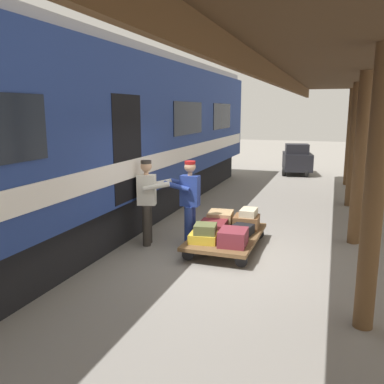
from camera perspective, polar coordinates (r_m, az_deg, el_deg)
name	(u,v)px	position (r m, az deg, el deg)	size (l,w,h in m)	color
ground_plane	(230,259)	(7.58, 5.31, -9.28)	(60.00, 60.00, 0.00)	gray
platform_canopy	(369,68)	(6.93, 23.48, 15.53)	(3.20, 18.28, 3.56)	brown
train_car	(61,141)	(8.65, -17.79, 6.81)	(3.03, 19.31, 4.00)	navy
luggage_cart	(226,237)	(8.03, 4.78, -6.20)	(1.22, 2.10, 0.29)	brown
suitcase_black_hardshell	(240,231)	(7.93, 6.73, -5.45)	(0.37, 0.61, 0.19)	black
suitcase_tan_vintage	(221,219)	(8.58, 3.99, -3.71)	(0.49, 0.56, 0.29)	tan
suitcase_burgundy_valise	(233,237)	(7.38, 5.74, -6.31)	(0.48, 0.55, 0.29)	maroon
suitcase_yellow_case	(204,238)	(7.54, 1.64, -6.36)	(0.50, 0.45, 0.16)	gold
suitcase_maroon_trunk	(213,227)	(8.06, 2.90, -4.95)	(0.50, 0.60, 0.23)	maroon
suitcase_brown_leather	(246,222)	(8.47, 7.59, -4.14)	(0.50, 0.52, 0.25)	brown
suitcase_cream_canvas	(249,212)	(8.43, 7.89, -2.82)	(0.31, 0.46, 0.14)	beige
suitcase_olive_duffel	(205,229)	(7.48, 1.87, -5.15)	(0.39, 0.39, 0.18)	brown
porter_in_overalls	(189,200)	(8.03, -0.41, -1.17)	(0.67, 0.43, 1.70)	navy
porter_by_door	(148,199)	(8.15, -6.17, -1.04)	(0.73, 0.55, 1.70)	#332D28
baggage_tug	(297,160)	(17.61, 14.43, 4.38)	(1.40, 1.88, 1.30)	black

